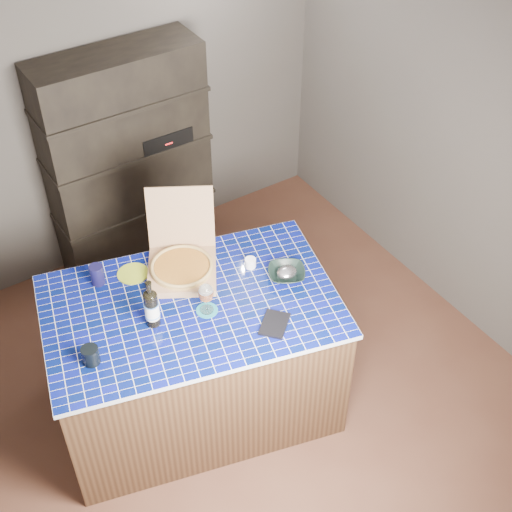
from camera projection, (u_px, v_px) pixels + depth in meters
room at (235, 240)px, 4.14m from camera, size 3.50×3.50×3.50m
shelving_unit at (129, 164)px, 5.33m from camera, size 1.20×0.41×1.80m
kitchen_island at (195, 357)px, 4.50m from camera, size 1.94×1.48×0.94m
pizza_box at (182, 263)px, 4.35m from camera, size 0.61×0.64×0.45m
mead_bottle at (152, 308)px, 3.99m from camera, size 0.09×0.09×0.32m
teal_trivet at (207, 310)px, 4.14m from camera, size 0.13×0.13×0.01m
wine_glass at (206, 293)px, 4.05m from camera, size 0.09×0.09×0.20m
tumbler at (91, 355)px, 3.82m from camera, size 0.10×0.10×0.11m
dvd_case at (275, 324)px, 4.06m from camera, size 0.24×0.24×0.02m
bowl at (287, 274)px, 4.34m from camera, size 0.31×0.31×0.06m
foil_contents at (287, 272)px, 4.33m from camera, size 0.13×0.11×0.06m
white_jar at (250, 263)px, 4.41m from camera, size 0.07×0.07×0.06m
navy_cup at (97, 275)px, 4.28m from camera, size 0.08×0.08×0.13m
green_trivet at (133, 274)px, 4.38m from camera, size 0.20×0.20×0.01m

